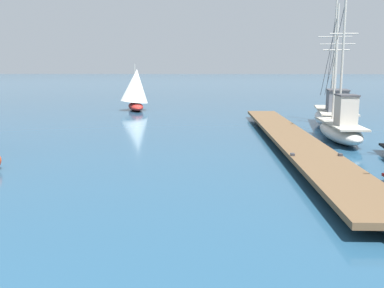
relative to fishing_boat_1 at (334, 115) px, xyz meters
The scene contains 4 objects.
floating_dock 7.40m from the fishing_boat_1, 119.17° to the right, with size 1.96×22.14×0.53m.
fishing_boat_1 is the anchor object (origin of this frame).
fishing_boat_7 5.34m from the fishing_boat_1, 102.44° to the right, with size 1.54×7.02×6.69m.
distant_sailboat 15.84m from the fishing_boat_1, 145.14° to the left, with size 2.87×4.43×3.61m.
Camera 1 is at (3.15, -2.20, 3.43)m, focal length 41.40 mm.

